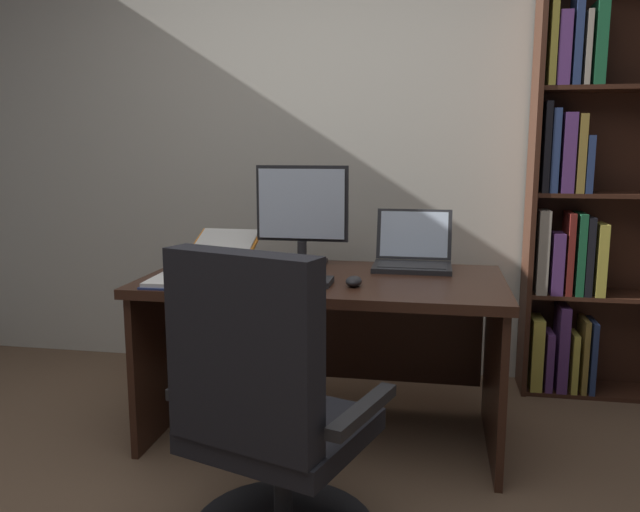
% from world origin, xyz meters
% --- Properties ---
extents(wall_back, '(5.43, 0.12, 2.80)m').
position_xyz_m(wall_back, '(0.00, 1.99, 1.40)').
color(wall_back, beige).
rests_on(wall_back, ground).
extents(desk, '(1.52, 0.79, 0.72)m').
position_xyz_m(desk, '(0.05, 1.12, 0.52)').
color(desk, '#381E14').
rests_on(desk, ground).
extents(bookshelf, '(0.77, 0.26, 2.06)m').
position_xyz_m(bookshelf, '(1.26, 1.79, 0.99)').
color(bookshelf, '#381E14').
rests_on(bookshelf, ground).
extents(office_chair, '(0.70, 0.62, 0.98)m').
position_xyz_m(office_chair, '(0.03, 0.18, 0.42)').
color(office_chair, '#232326').
rests_on(office_chair, ground).
extents(monitor, '(0.43, 0.16, 0.46)m').
position_xyz_m(monitor, '(-0.10, 1.31, 0.95)').
color(monitor, '#232326').
rests_on(monitor, desk).
extents(laptop, '(0.35, 0.32, 0.26)m').
position_xyz_m(laptop, '(0.42, 1.32, 0.77)').
color(laptop, '#232326').
rests_on(laptop, desk).
extents(keyboard, '(0.42, 0.15, 0.02)m').
position_xyz_m(keyboard, '(-0.10, 0.88, 0.73)').
color(keyboard, '#232326').
rests_on(keyboard, desk).
extents(computer_mouse, '(0.06, 0.10, 0.04)m').
position_xyz_m(computer_mouse, '(0.20, 0.88, 0.74)').
color(computer_mouse, '#232326').
rests_on(computer_mouse, desk).
extents(reading_stand_with_book, '(0.32, 0.30, 0.13)m').
position_xyz_m(reading_stand_with_book, '(-0.51, 1.39, 0.79)').
color(reading_stand_with_book, '#232326').
rests_on(reading_stand_with_book, desk).
extents(open_binder, '(0.47, 0.33, 0.02)m').
position_xyz_m(open_binder, '(-0.39, 0.83, 0.73)').
color(open_binder, navy).
rests_on(open_binder, desk).
extents(notepad, '(0.17, 0.22, 0.01)m').
position_xyz_m(notepad, '(-0.22, 0.99, 0.72)').
color(notepad, silver).
rests_on(notepad, desk).
extents(pen, '(0.14, 0.02, 0.01)m').
position_xyz_m(pen, '(-0.20, 0.99, 0.73)').
color(pen, maroon).
rests_on(pen, notepad).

